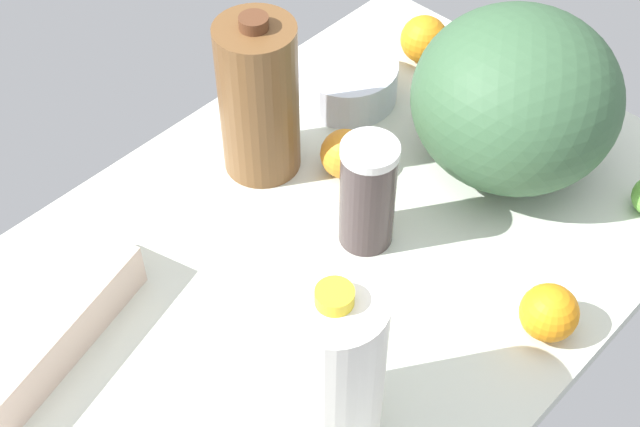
{
  "coord_description": "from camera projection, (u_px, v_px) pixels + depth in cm",
  "views": [
    {
      "loc": [
        -60.01,
        -56.91,
        103.72
      ],
      "look_at": [
        0.0,
        0.0,
        13.0
      ],
      "focal_mm": 50.0,
      "sensor_mm": 36.0,
      "label": 1
    }
  ],
  "objects": [
    {
      "name": "orange_near_front",
      "position": [
        549.0,
        313.0,
        1.19
      ],
      "size": [
        7.99,
        7.99,
        7.99
      ],
      "primitive_type": "sphere",
      "color": "orange",
      "rests_on": "countertop"
    },
    {
      "name": "chocolate_milk_jug",
      "position": [
        259.0,
        99.0,
        1.34
      ],
      "size": [
        12.24,
        12.24,
        28.04
      ],
      "color": "brown",
      "rests_on": "countertop"
    },
    {
      "name": "egg_carton",
      "position": [
        41.0,
        329.0,
        1.17
      ],
      "size": [
        32.79,
        18.5,
        7.13
      ],
      "primitive_type": "cube",
      "rotation": [
        0.0,
        0.0,
        0.26
      ],
      "color": "beige",
      "rests_on": "countertop"
    },
    {
      "name": "watermelon",
      "position": [
        516.0,
        99.0,
        1.34
      ],
      "size": [
        31.71,
        31.71,
        27.15
      ],
      "primitive_type": "ellipsoid",
      "color": "#385E3D",
      "rests_on": "countertop"
    },
    {
      "name": "milk_jug",
      "position": [
        333.0,
        368.0,
        1.03
      ],
      "size": [
        12.11,
        12.11,
        27.39
      ],
      "color": "white",
      "rests_on": "countertop"
    },
    {
      "name": "shaker_bottle",
      "position": [
        368.0,
        194.0,
        1.26
      ],
      "size": [
        8.27,
        8.27,
        18.41
      ],
      "color": "#3E3332",
      "rests_on": "countertop"
    },
    {
      "name": "countertop",
      "position": [
        320.0,
        266.0,
        1.31
      ],
      "size": [
        120.0,
        76.0,
        3.0
      ],
      "primitive_type": "cube",
      "color": "silver",
      "rests_on": "ground"
    },
    {
      "name": "mixing_bowl",
      "position": [
        347.0,
        80.0,
        1.52
      ],
      "size": [
        17.43,
        17.43,
        6.95
      ],
      "primitive_type": "cylinder",
      "color": "silver",
      "rests_on": "countertop"
    },
    {
      "name": "orange_beside_bowl",
      "position": [
        424.0,
        39.0,
        1.59
      ],
      "size": [
        8.53,
        8.53,
        8.53
      ],
      "primitive_type": "sphere",
      "color": "orange",
      "rests_on": "countertop"
    },
    {
      "name": "orange_by_jug",
      "position": [
        345.0,
        154.0,
        1.39
      ],
      "size": [
        7.92,
        7.92,
        7.92
      ],
      "primitive_type": "sphere",
      "color": "orange",
      "rests_on": "countertop"
    }
  ]
}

